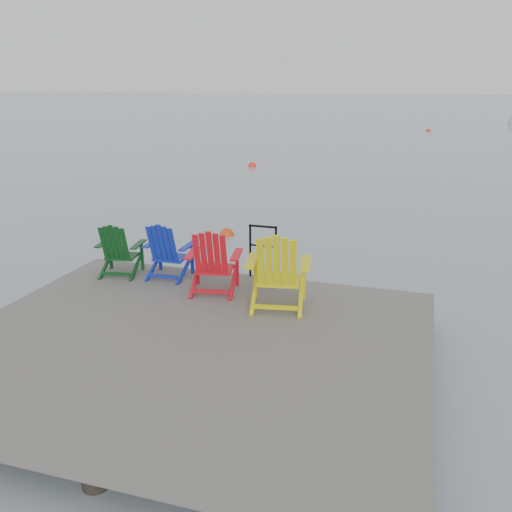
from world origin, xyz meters
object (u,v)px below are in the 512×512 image
(chair_red, at_px, (213,261))
(buoy_a, at_px, (227,235))
(handrail, at_px, (263,246))
(chair_blue, at_px, (168,250))
(buoy_b, at_px, (252,166))
(chair_yellow, at_px, (278,270))
(chair_green, at_px, (119,249))
(buoy_d, at_px, (428,131))

(chair_red, distance_m, buoy_a, 5.25)
(handrail, bearing_deg, chair_blue, -162.44)
(chair_blue, relative_size, buoy_b, 2.49)
(handrail, relative_size, buoy_b, 2.35)
(handrail, distance_m, chair_blue, 1.58)
(chair_blue, bearing_deg, chair_yellow, -19.58)
(chair_blue, xyz_separation_m, buoy_a, (-0.62, 4.49, -0.98))
(chair_red, height_order, buoy_a, chair_red)
(chair_green, distance_m, buoy_b, 16.20)
(chair_blue, xyz_separation_m, buoy_b, (-3.55, 15.81, -0.98))
(chair_blue, bearing_deg, buoy_a, 96.97)
(handrail, relative_size, buoy_d, 2.35)
(handrail, xyz_separation_m, chair_red, (-0.54, -0.88, -0.02))
(buoy_a, bearing_deg, chair_red, -72.06)
(chair_yellow, xyz_separation_m, buoy_d, (1.93, 38.73, -1.08))
(chair_green, relative_size, buoy_a, 2.59)
(buoy_b, height_order, buoy_d, same)
(chair_yellow, relative_size, buoy_d, 3.00)
(chair_green, distance_m, chair_red, 1.83)
(handrail, xyz_separation_m, chair_blue, (-1.50, -0.48, -0.06))
(buoy_a, bearing_deg, buoy_b, 104.51)
(chair_yellow, xyz_separation_m, buoy_b, (-5.62, 16.52, -1.08))
(buoy_b, bearing_deg, chair_blue, -77.35)
(chair_yellow, relative_size, buoy_b, 2.99)
(handrail, relative_size, chair_red, 0.87)
(chair_blue, distance_m, buoy_d, 38.25)
(chair_yellow, bearing_deg, buoy_d, 76.69)
(buoy_b, relative_size, buoy_d, 1.00)
(chair_yellow, relative_size, buoy_a, 3.26)
(chair_green, bearing_deg, buoy_a, 77.74)
(handrail, height_order, buoy_a, handrail)
(chair_yellow, bearing_deg, chair_red, 154.62)
(chair_green, height_order, buoy_b, chair_green)
(buoy_d, bearing_deg, buoy_a, -97.84)
(chair_green, xyz_separation_m, buoy_b, (-2.71, 15.94, -0.96))
(buoy_d, bearing_deg, handrail, -93.81)
(chair_red, xyz_separation_m, buoy_b, (-4.52, 16.22, -1.02))
(buoy_a, height_order, buoy_d, buoy_d)
(chair_red, xyz_separation_m, chair_yellow, (1.11, -0.29, 0.06))
(chair_green, relative_size, buoy_d, 2.39)
(handrail, relative_size, chair_yellow, 0.78)
(handrail, xyz_separation_m, buoy_a, (-2.12, 4.01, -1.04))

